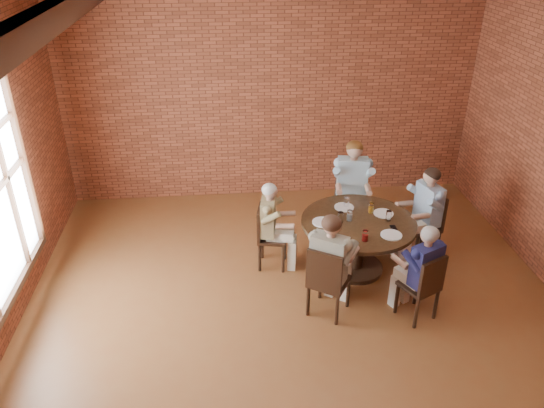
{
  "coord_description": "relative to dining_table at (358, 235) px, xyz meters",
  "views": [
    {
      "loc": [
        -0.79,
        -4.58,
        4.15
      ],
      "look_at": [
        -0.23,
        1.0,
        1.12
      ],
      "focal_mm": 35.0,
      "sensor_mm": 36.0,
      "label": 1
    }
  ],
  "objects": [
    {
      "name": "diner_e",
      "position": [
        0.48,
        -0.99,
        0.08
      ],
      "size": [
        0.67,
        0.72,
        1.23
      ],
      "primitive_type": null,
      "rotation": [
        0.0,
        0.0,
        3.6
      ],
      "color": "#1D1F51",
      "rests_on": "floor"
    },
    {
      "name": "glass_b",
      "position": [
        0.21,
        0.19,
        0.29
      ],
      "size": [
        0.07,
        0.07,
        0.14
      ],
      "primitive_type": "cylinder",
      "color": "white",
      "rests_on": "dining_table"
    },
    {
      "name": "floor",
      "position": [
        -0.9,
        -1.12,
        -0.53
      ],
      "size": [
        7.0,
        7.0,
        0.0
      ],
      "primitive_type": "plane",
      "color": "brown",
      "rests_on": "ground"
    },
    {
      "name": "glass_f",
      "position": [
        -0.05,
        -0.47,
        0.29
      ],
      "size": [
        0.07,
        0.07,
        0.14
      ],
      "primitive_type": "cylinder",
      "color": "white",
      "rests_on": "dining_table"
    },
    {
      "name": "ceiling_beam",
      "position": [
        -3.35,
        -1.12,
        2.74
      ],
      "size": [
        0.22,
        6.9,
        0.26
      ],
      "primitive_type": "cube",
      "color": "black",
      "rests_on": "ceiling"
    },
    {
      "name": "diner_b",
      "position": [
        0.16,
        1.05,
        0.17
      ],
      "size": [
        0.66,
        0.77,
        1.39
      ],
      "primitive_type": null,
      "rotation": [
        0.0,
        0.0,
        -0.15
      ],
      "color": "#95B2BE",
      "rests_on": "floor"
    },
    {
      "name": "wall_back",
      "position": [
        -0.9,
        2.38,
        1.17
      ],
      "size": [
        7.0,
        0.0,
        7.0
      ],
      "primitive_type": "plane",
      "rotation": [
        1.57,
        0.0,
        0.0
      ],
      "color": "#97472B",
      "rests_on": "ground"
    },
    {
      "name": "plate_a",
      "position": [
        0.36,
        0.14,
        0.23
      ],
      "size": [
        0.26,
        0.26,
        0.01
      ],
      "primitive_type": "cylinder",
      "color": "white",
      "rests_on": "dining_table"
    },
    {
      "name": "plate_d",
      "position": [
        0.31,
        -0.39,
        0.23
      ],
      "size": [
        0.26,
        0.26,
        0.01
      ],
      "primitive_type": "cylinder",
      "color": "white",
      "rests_on": "dining_table"
    },
    {
      "name": "chair_e",
      "position": [
        0.51,
        -1.05,
        -0.05
      ],
      "size": [
        0.5,
        0.5,
        0.88
      ],
      "rotation": [
        0.0,
        0.0,
        3.6
      ],
      "color": "black",
      "rests_on": "floor"
    },
    {
      "name": "chair_d",
      "position": [
        -0.57,
        -0.88,
        -0.02
      ],
      "size": [
        0.58,
        0.58,
        0.93
      ],
      "rotation": [
        0.0,
        0.0,
        2.56
      ],
      "color": "black",
      "rests_on": "floor"
    },
    {
      "name": "smartphone",
      "position": [
        0.38,
        -0.23,
        0.23
      ],
      "size": [
        0.07,
        0.14,
        0.01
      ],
      "primitive_type": "cube",
      "rotation": [
        0.0,
        0.0,
        -0.01
      ],
      "color": "black",
      "rests_on": "dining_table"
    },
    {
      "name": "plate_c",
      "position": [
        -0.47,
        -0.0,
        0.23
      ],
      "size": [
        0.26,
        0.26,
        0.01
      ],
      "primitive_type": "cylinder",
      "color": "white",
      "rests_on": "dining_table"
    },
    {
      "name": "glass_d",
      "position": [
        -0.12,
        0.02,
        0.29
      ],
      "size": [
        0.07,
        0.07,
        0.14
      ],
      "primitive_type": "cylinder",
      "color": "white",
      "rests_on": "dining_table"
    },
    {
      "name": "plate_b",
      "position": [
        -0.11,
        0.36,
        0.23
      ],
      "size": [
        0.26,
        0.26,
        0.01
      ],
      "primitive_type": "cylinder",
      "color": "white",
      "rests_on": "dining_table"
    },
    {
      "name": "glass_a",
      "position": [
        0.37,
        -0.03,
        0.29
      ],
      "size": [
        0.07,
        0.07,
        0.14
      ],
      "primitive_type": "cylinder",
      "color": "white",
      "rests_on": "dining_table"
    },
    {
      "name": "chair_a",
      "position": [
        1.04,
        0.29,
        -0.03
      ],
      "size": [
        0.51,
        0.51,
        0.92
      ],
      "rotation": [
        0.0,
        0.0,
        -1.3
      ],
      "color": "black",
      "rests_on": "floor"
    },
    {
      "name": "chair_b",
      "position": [
        0.17,
        1.14,
        -0.01
      ],
      "size": [
        0.52,
        0.52,
        0.97
      ],
      "rotation": [
        0.0,
        0.0,
        -0.15
      ],
      "color": "black",
      "rests_on": "floor"
    },
    {
      "name": "glass_c",
      "position": [
        -0.08,
        0.38,
        0.29
      ],
      "size": [
        0.07,
        0.07,
        0.14
      ],
      "primitive_type": "cylinder",
      "color": "white",
      "rests_on": "dining_table"
    },
    {
      "name": "dining_table",
      "position": [
        0.0,
        0.0,
        0.0
      ],
      "size": [
        1.47,
        1.47,
        0.75
      ],
      "color": "black",
      "rests_on": "floor"
    },
    {
      "name": "diner_c",
      "position": [
        -1.09,
        0.21,
        0.08
      ],
      "size": [
        0.64,
        0.56,
        1.22
      ],
      "primitive_type": null,
      "rotation": [
        0.0,
        0.0,
        1.38
      ],
      "color": "brown",
      "rests_on": "floor"
    },
    {
      "name": "diner_d",
      "position": [
        -0.52,
        -0.81,
        0.13
      ],
      "size": [
        0.79,
        0.82,
        1.32
      ],
      "primitive_type": null,
      "rotation": [
        0.0,
        0.0,
        2.56
      ],
      "color": "gray",
      "rests_on": "floor"
    },
    {
      "name": "diner_a",
      "position": [
        0.96,
        0.27,
        0.12
      ],
      "size": [
        0.74,
        0.66,
        1.31
      ],
      "primitive_type": null,
      "rotation": [
        0.0,
        0.0,
        -1.3
      ],
      "color": "teal",
      "rests_on": "floor"
    },
    {
      "name": "ceiling",
      "position": [
        -0.9,
        -1.12,
        2.87
      ],
      "size": [
        7.0,
        7.0,
        0.0
      ],
      "primitive_type": "plane",
      "rotation": [
        3.14,
        0.0,
        0.0
      ],
      "color": "white",
      "rests_on": "wall_back"
    },
    {
      "name": "glass_e",
      "position": [
        -0.24,
        -0.01,
        0.29
      ],
      "size": [
        0.07,
        0.07,
        0.14
      ],
      "primitive_type": "cylinder",
      "color": "white",
      "rests_on": "dining_table"
    },
    {
      "name": "chair_c",
      "position": [
        -1.16,
        0.22,
        -0.05
      ],
      "size": [
        0.43,
        0.43,
        0.87
      ],
      "rotation": [
        0.0,
        0.0,
        1.38
      ],
      "color": "black",
      "rests_on": "floor"
    }
  ]
}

